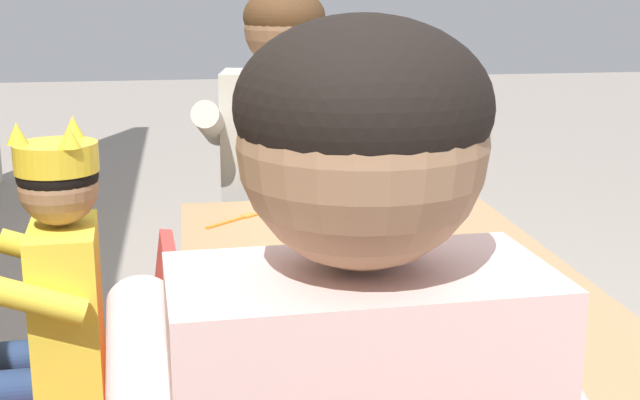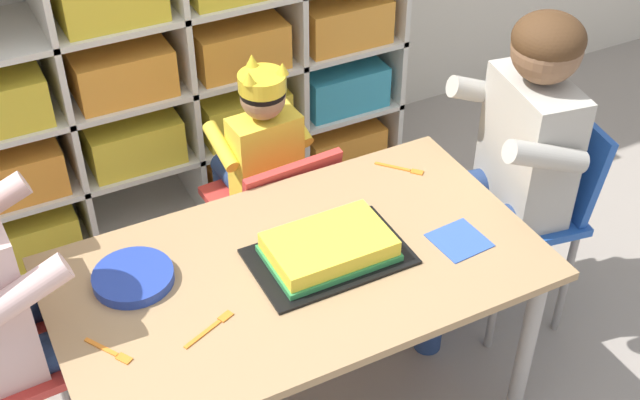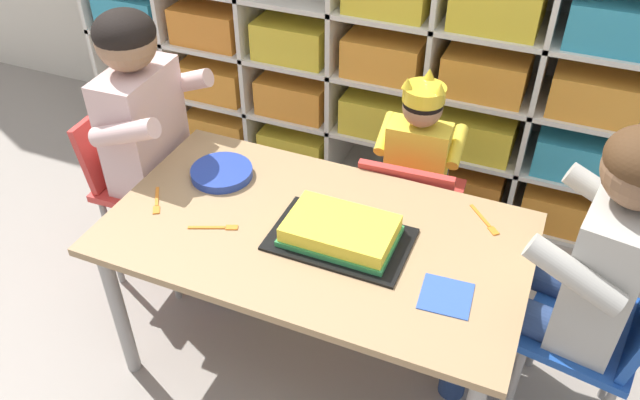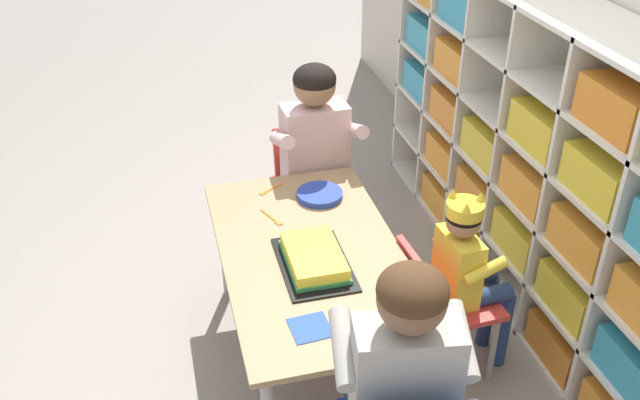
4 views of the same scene
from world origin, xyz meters
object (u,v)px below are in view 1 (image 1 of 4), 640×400
(fork_beside_plate_stack, at_px, (235,220))
(paper_plate_stack, at_px, (356,386))
(fork_scattered_mid_table, at_px, (504,346))
(child_with_crown, at_px, (41,302))
(classroom_chair_blue, at_px, (108,378))
(birthday_cake_on_tray, at_px, (385,255))
(classroom_chair_guest_side, at_px, (287,227))
(guest_at_table_side, at_px, (284,158))
(activity_table, at_px, (389,322))

(fork_beside_plate_stack, bearing_deg, paper_plate_stack, 54.66)
(fork_scattered_mid_table, bearing_deg, fork_beside_plate_stack, -177.96)
(child_with_crown, xyz_separation_m, fork_beside_plate_stack, (0.29, -0.35, 0.05))
(classroom_chair_blue, xyz_separation_m, birthday_cake_on_tray, (-0.07, -0.49, 0.23))
(classroom_chair_guest_side, distance_m, fork_beside_plate_stack, 0.43)
(child_with_crown, relative_size, fork_beside_plate_stack, 7.14)
(birthday_cake_on_tray, bearing_deg, fork_scattered_mid_table, -165.60)
(guest_at_table_side, bearing_deg, birthday_cake_on_tray, -71.47)
(activity_table, height_order, classroom_chair_guest_side, classroom_chair_guest_side)
(classroom_chair_guest_side, bearing_deg, fork_scattered_mid_table, -71.72)
(activity_table, bearing_deg, child_with_crown, 75.66)
(activity_table, relative_size, birthday_cake_on_tray, 3.09)
(classroom_chair_blue, bearing_deg, child_with_crown, -90.32)
(birthday_cake_on_tray, distance_m, fork_beside_plate_stack, 0.43)
(guest_at_table_side, distance_m, fork_scattered_mid_table, 1.00)
(child_with_crown, xyz_separation_m, birthday_cake_on_tray, (-0.07, -0.59, 0.08))
(activity_table, height_order, classroom_chair_blue, classroom_chair_blue)
(child_with_crown, xyz_separation_m, guest_at_table_side, (0.56, -0.49, 0.12))
(activity_table, distance_m, fork_scattered_mid_table, 0.29)
(fork_scattered_mid_table, bearing_deg, classroom_chair_guest_side, 166.39)
(classroom_chair_guest_side, bearing_deg, paper_plate_stack, -83.43)
(classroom_chair_blue, height_order, child_with_crown, child_with_crown)
(guest_at_table_side, bearing_deg, fork_scattered_mid_table, -69.66)
(birthday_cake_on_tray, bearing_deg, classroom_chair_blue, 81.43)
(fork_beside_plate_stack, bearing_deg, guest_at_table_side, -158.94)
(child_with_crown, height_order, fork_beside_plate_stack, child_with_crown)
(classroom_chair_blue, relative_size, fork_scattered_mid_table, 4.24)
(classroom_chair_blue, height_order, classroom_chair_guest_side, classroom_chair_guest_side)
(child_with_crown, xyz_separation_m, fork_scattered_mid_table, (-0.42, -0.68, 0.05))
(fork_scattered_mid_table, bearing_deg, activity_table, 177.63)
(guest_at_table_side, xyz_separation_m, fork_beside_plate_stack, (-0.27, 0.13, -0.07))
(activity_table, distance_m, classroom_chair_guest_side, 0.83)
(classroom_chair_blue, bearing_deg, paper_plate_stack, 29.74)
(guest_at_table_side, xyz_separation_m, paper_plate_stack, (-1.09, 0.04, -0.06))
(child_with_crown, bearing_deg, activity_table, 72.32)
(classroom_chair_guest_side, bearing_deg, child_with_crown, -117.84)
(fork_scattered_mid_table, height_order, fork_beside_plate_stack, same)
(guest_at_table_side, relative_size, fork_beside_plate_stack, 8.93)
(paper_plate_stack, xyz_separation_m, fork_scattered_mid_table, (0.11, -0.23, -0.01))
(activity_table, xyz_separation_m, paper_plate_stack, (-0.38, 0.13, 0.08))
(guest_at_table_side, xyz_separation_m, fork_scattered_mid_table, (-0.98, -0.19, -0.07))
(guest_at_table_side, relative_size, birthday_cake_on_tray, 2.65)
(classroom_chair_guest_side, relative_size, birthday_cake_on_tray, 1.81)
(classroom_chair_blue, xyz_separation_m, fork_beside_plate_stack, (0.29, -0.25, 0.20))
(activity_table, height_order, fork_beside_plate_stack, fork_beside_plate_stack)
(classroom_chair_guest_side, bearing_deg, activity_table, -75.59)
(activity_table, relative_size, paper_plate_stack, 6.13)
(guest_at_table_side, bearing_deg, classroom_chair_blue, -115.56)
(activity_table, height_order, fork_scattered_mid_table, fork_scattered_mid_table)
(paper_plate_stack, relative_size, fork_scattered_mid_table, 1.42)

